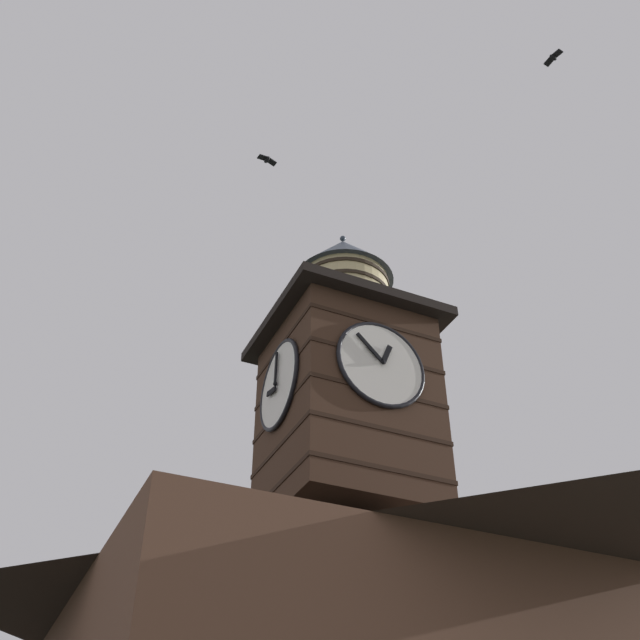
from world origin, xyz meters
TOP-DOWN VIEW (x-y plane):
  - clock_tower at (-2.04, -1.72)m, footprint 4.03×4.03m
  - moon at (-21.24, -34.69)m, footprint 1.46×1.46m
  - flying_bird_high at (-0.49, -3.97)m, footprint 0.67×0.31m
  - flying_bird_low at (-5.04, 4.18)m, footprint 0.24×0.54m

SIDE VIEW (x-z plane):
  - clock_tower at x=-2.04m, z-range 6.90..15.16m
  - moon at x=-21.24m, z-range 15.99..17.45m
  - flying_bird_low at x=-5.04m, z-range 17.89..18.01m
  - flying_bird_high at x=-0.49m, z-range 20.34..20.49m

